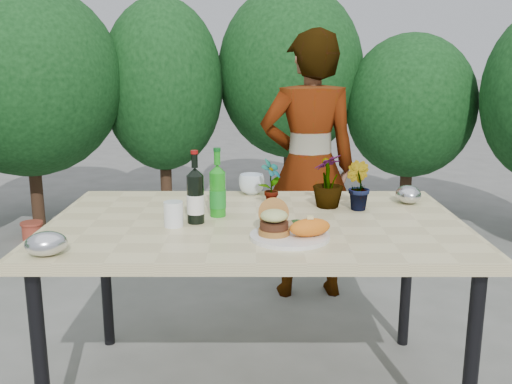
{
  "coord_description": "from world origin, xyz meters",
  "views": [
    {
      "loc": [
        0.0,
        -2.14,
        1.36
      ],
      "look_at": [
        0.0,
        -0.08,
        0.88
      ],
      "focal_mm": 40.0,
      "sensor_mm": 36.0,
      "label": 1
    }
  ],
  "objects_px": {
    "patio_table": "(256,234)",
    "dinner_plate": "(290,236)",
    "person": "(309,167)",
    "wine_bottle": "(195,196)"
  },
  "relations": [
    {
      "from": "dinner_plate",
      "to": "wine_bottle",
      "type": "xyz_separation_m",
      "value": [
        -0.35,
        0.2,
        0.1
      ]
    },
    {
      "from": "patio_table",
      "to": "dinner_plate",
      "type": "xyz_separation_m",
      "value": [
        0.12,
        -0.24,
        0.06
      ]
    },
    {
      "from": "patio_table",
      "to": "person",
      "type": "xyz_separation_m",
      "value": [
        0.3,
        1.05,
        0.07
      ]
    },
    {
      "from": "patio_table",
      "to": "dinner_plate",
      "type": "height_order",
      "value": "dinner_plate"
    },
    {
      "from": "dinner_plate",
      "to": "person",
      "type": "bearing_deg",
      "value": 81.99
    },
    {
      "from": "patio_table",
      "to": "wine_bottle",
      "type": "bearing_deg",
      "value": -170.27
    },
    {
      "from": "wine_bottle",
      "to": "person",
      "type": "height_order",
      "value": "person"
    },
    {
      "from": "patio_table",
      "to": "dinner_plate",
      "type": "bearing_deg",
      "value": -63.55
    },
    {
      "from": "wine_bottle",
      "to": "person",
      "type": "relative_size",
      "value": 0.18
    },
    {
      "from": "wine_bottle",
      "to": "person",
      "type": "bearing_deg",
      "value": 73.87
    }
  ]
}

